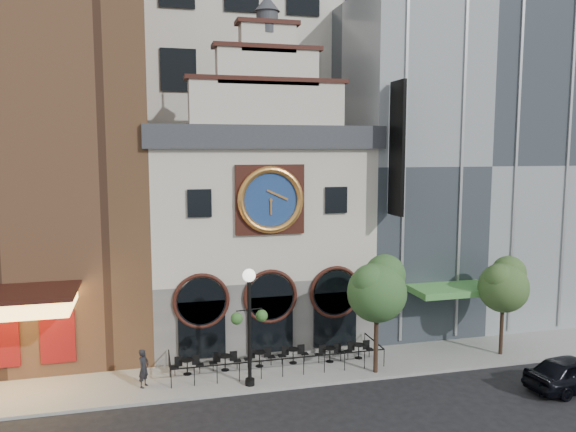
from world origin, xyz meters
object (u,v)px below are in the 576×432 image
Objects in this scene: bistro_5 at (359,350)px; pedestrian at (144,368)px; tree_left at (378,287)px; bistro_1 at (225,361)px; bistro_3 at (293,354)px; tree_right at (504,283)px; lamppost at (249,314)px; bistro_4 at (330,353)px; bistro_2 at (260,358)px; bistro_0 at (187,365)px; car_right at (574,373)px.

pedestrian is (-10.98, -0.89, 0.43)m from bistro_5.
pedestrian is 11.71m from tree_left.
bistro_1 is 3.53m from bistro_3.
tree_left reaches higher than tree_right.
bistro_1 is at bearing 105.54° from lamppost.
bistro_1 is at bearing 177.49° from bistro_4.
bistro_2 is 1.00× the size of bistro_4.
tree_left is (0.18, -1.89, 3.81)m from bistro_5.
tree_right is at bearing -7.45° from bistro_3.
lamppost is at bearing -177.31° from tree_right.
bistro_4 is 1.64m from bistro_5.
bistro_4 is at bearing -176.15° from bistro_5.
tree_right is at bearing -4.59° from bistro_0.
bistro_1 is 1.00× the size of bistro_2.
bistro_1 is at bearing 178.97° from bistro_5.
tree_right reaches higher than bistro_5.
car_right is at bearing -21.05° from bistro_1.
tree_right reaches higher than car_right.
lamppost reaches higher than bistro_0.
tree_right reaches higher than bistro_3.
lamppost is at bearing 69.26° from car_right.
pedestrian is 0.34× the size of tree_right.
tree_left is at bearing -84.42° from bistro_5.
lamppost is at bearing -179.78° from tree_left.
bistro_5 is at bearing 95.58° from tree_left.
pedestrian is 18.92m from tree_right.
tree_right reaches higher than pedestrian.
bistro_0 is 1.00× the size of bistro_1.
car_right reaches higher than bistro_5.
car_right is at bearing -22.57° from lamppost.
bistro_0 is 0.27× the size of tree_left.
bistro_2 and bistro_3 have the same top height.
tree_left reaches higher than bistro_4.
bistro_0 is 0.29× the size of lamppost.
pedestrian reaches higher than bistro_1.
tree_left is (9.11, -1.96, 3.81)m from bistro_0.
bistro_3 is at bearing 150.54° from tree_left.
bistro_5 is 8.52m from tree_right.
bistro_4 is at bearing 14.08° from lamppost.
bistro_0 is 5.40m from bistro_3.
bistro_2 is 14.91m from car_right.
tree_left reaches higher than bistro_0.
car_right is 9.75m from tree_left.
lamppost is (0.87, -2.04, 2.96)m from bistro_1.
bistro_0 is at bearing 167.84° from tree_left.
bistro_3 is 0.30× the size of tree_right.
bistro_3 is 0.88× the size of pedestrian.
bistro_0 is 7.29m from bistro_4.
car_right is (11.88, -6.01, 0.20)m from bistro_3.
pedestrian is (-9.34, -0.78, 0.43)m from bistro_4.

